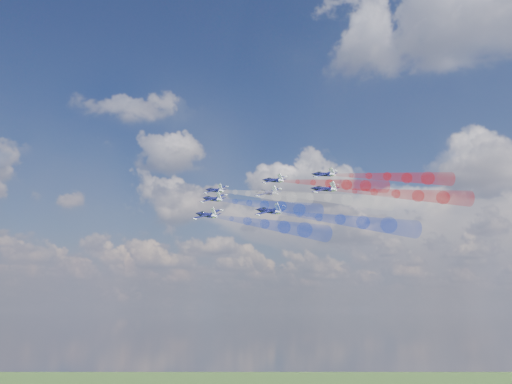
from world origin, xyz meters
The scene contains 16 objects.
jet_lead centered at (-15.07, 24.07, 143.64)m, with size 8.51×10.64×2.84m, color black, non-canonical shape.
trail_lead centered at (7.46, 17.17, 138.47)m, with size 3.55×38.86×3.55m, color white, non-canonical shape.
jet_inner_left centered at (-5.60, 11.61, 137.78)m, with size 8.51×10.64×2.84m, color black, non-canonical shape.
trail_inner_left centered at (16.93, 4.71, 132.61)m, with size 3.55×38.86×3.55m, color blue, non-canonical shape.
jet_inner_right centered at (2.84, 30.10, 145.57)m, with size 8.51×10.64×2.84m, color black, non-canonical shape.
trail_inner_right centered at (25.38, 23.20, 140.40)m, with size 3.55×38.86×3.55m, color red, non-canonical shape.
jet_outer_left centered at (2.70, -0.59, 130.72)m, with size 8.51×10.64×2.84m, color black, non-canonical shape.
trail_outer_left centered at (25.24, -7.50, 125.55)m, with size 3.55×38.86×3.55m, color blue, non-canonical shape.
jet_center_third centered at (8.54, 18.27, 138.96)m, with size 8.51×10.64×2.84m, color black, non-canonical shape.
trail_center_third centered at (31.08, 11.36, 133.79)m, with size 3.55×38.86×3.55m, color white, non-canonical shape.
jet_outer_right centered at (16.63, 36.65, 146.80)m, with size 8.51×10.64×2.84m, color black, non-canonical shape.
trail_outer_right centered at (39.17, 29.75, 141.63)m, with size 3.55×38.86×3.55m, color red, non-canonical shape.
jet_rear_left centered at (18.94, 3.64, 130.70)m, with size 8.51×10.64×2.84m, color black, non-canonical shape.
trail_rear_left centered at (41.48, -3.26, 125.53)m, with size 3.55×38.86×3.55m, color blue, non-canonical shape.
jet_rear_right centered at (24.02, 22.82, 138.95)m, with size 8.51×10.64×2.84m, color black, non-canonical shape.
trail_rear_right centered at (46.56, 15.92, 133.77)m, with size 3.55×38.86×3.55m, color red, non-canonical shape.
Camera 1 is at (94.36, -108.76, 106.92)m, focal length 39.54 mm.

